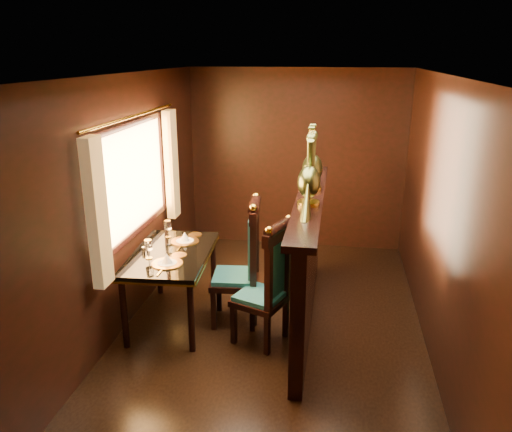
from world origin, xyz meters
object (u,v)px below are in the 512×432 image
(peacock_right, at_px, (313,156))
(chair_left, at_px, (271,281))
(chair_right, at_px, (247,259))
(dining_table, at_px, (171,259))
(peacock_left, at_px, (309,168))

(peacock_right, bearing_deg, chair_left, -112.97)
(chair_right, bearing_deg, peacock_right, 24.24)
(dining_table, bearing_deg, chair_right, 2.57)
(peacock_left, bearing_deg, chair_left, -148.52)
(dining_table, distance_m, peacock_right, 1.77)
(dining_table, height_order, peacock_right, peacock_right)
(dining_table, bearing_deg, peacock_left, -8.20)
(dining_table, xyz_separation_m, peacock_left, (1.38, -0.11, 1.02))
(chair_left, height_order, peacock_right, peacock_right)
(dining_table, relative_size, peacock_right, 1.94)
(dining_table, relative_size, chair_left, 1.05)
(chair_right, relative_size, peacock_left, 1.94)
(chair_left, bearing_deg, dining_table, -174.20)
(chair_left, height_order, chair_right, chair_right)
(chair_right, bearing_deg, peacock_left, -23.05)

